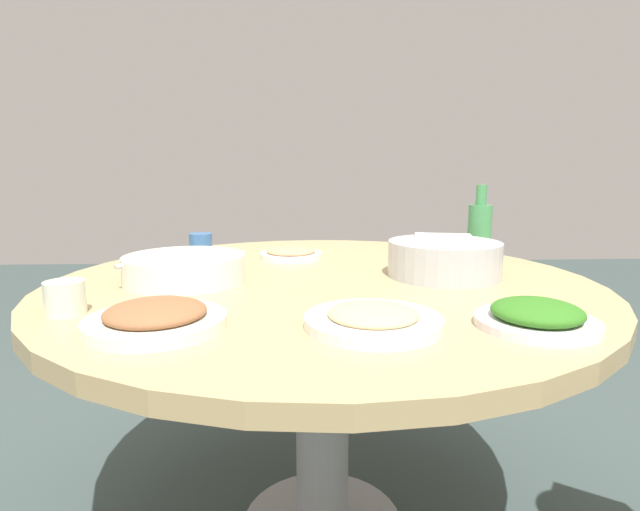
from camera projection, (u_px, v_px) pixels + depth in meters
round_dining_table at (323, 322)px, 1.30m from camera, size 1.37×1.37×0.72m
rice_bowl at (444, 258)px, 1.31m from camera, size 0.29×0.29×0.10m
soup_bowl at (185, 269)px, 1.25m from camera, size 0.30×0.30×0.07m
dish_noodles at (373, 319)px, 0.89m from camera, size 0.25×0.25×0.04m
dish_shrimp at (291, 253)px, 1.57m from camera, size 0.19×0.19×0.04m
dish_stirfry at (156, 317)px, 0.89m from camera, size 0.25×0.25×0.05m
dish_greens at (537, 316)px, 0.89m from camera, size 0.22×0.22×0.05m
green_bottle at (479, 230)px, 1.52m from camera, size 0.07×0.07×0.23m
tea_cup_near at (201, 243)px, 1.66m from camera, size 0.07×0.07×0.06m
tea_cup_far at (65, 298)px, 0.97m from camera, size 0.08×0.08×0.07m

